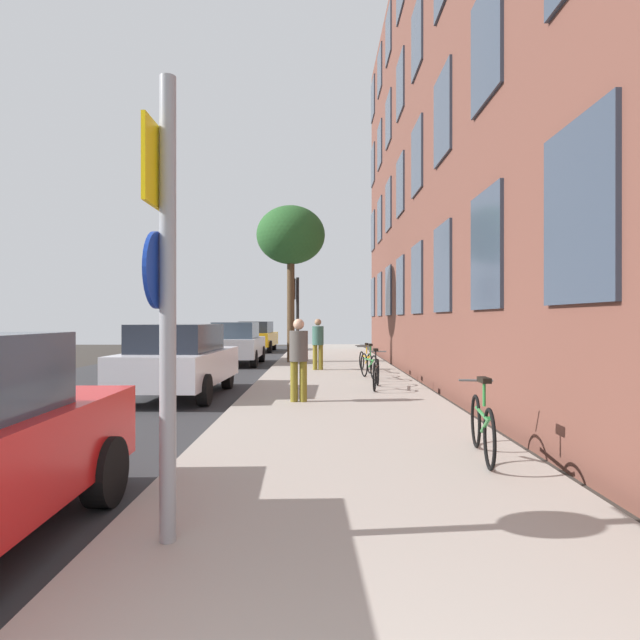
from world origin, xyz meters
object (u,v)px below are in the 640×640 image
(bicycle_1, at_px, (374,373))
(car_3, at_px, (254,336))
(car_1, at_px, (177,359))
(bicycle_3, at_px, (363,360))
(pedestrian_0, at_px, (296,354))
(bicycle_0, at_px, (480,426))
(pedestrian_1, at_px, (316,341))
(car_2, at_px, (234,343))
(tree_near, at_px, (289,237))
(sign_post, at_px, (162,281))
(traffic_light, at_px, (293,304))
(bicycle_2, at_px, (367,365))

(bicycle_1, distance_m, car_3, 16.83)
(bicycle_1, distance_m, car_1, 4.50)
(bicycle_3, relative_size, pedestrian_0, 1.02)
(bicycle_0, height_order, car_1, car_1)
(car_3, bearing_deg, pedestrian_0, -80.61)
(pedestrian_1, relative_size, car_2, 0.41)
(tree_near, relative_size, car_3, 1.43)
(sign_post, xyz_separation_m, tree_near, (0.02, 16.28, 2.88))
(traffic_light, distance_m, bicycle_3, 5.11)
(bicycle_1, relative_size, bicycle_3, 1.02)
(pedestrian_0, bearing_deg, sign_post, -96.21)
(tree_near, bearing_deg, pedestrian_0, -85.93)
(bicycle_3, xyz_separation_m, car_2, (-4.58, 3.79, 0.37))
(sign_post, relative_size, bicycle_1, 2.00)
(traffic_light, relative_size, car_1, 0.77)
(car_1, bearing_deg, tree_near, 76.27)
(pedestrian_1, bearing_deg, car_3, 106.18)
(bicycle_2, relative_size, pedestrian_1, 0.98)
(bicycle_3, bearing_deg, bicycle_1, -91.42)
(bicycle_3, bearing_deg, pedestrian_0, -107.04)
(sign_post, bearing_deg, bicycle_3, 78.52)
(traffic_light, xyz_separation_m, pedestrian_0, (0.56, -10.07, -1.30))
(bicycle_2, distance_m, pedestrian_0, 4.45)
(tree_near, bearing_deg, bicycle_1, -72.75)
(car_2, bearing_deg, traffic_light, 8.15)
(pedestrian_1, bearing_deg, tree_near, 108.25)
(pedestrian_1, bearing_deg, traffic_light, 104.57)
(car_2, bearing_deg, pedestrian_0, -74.23)
(sign_post, xyz_separation_m, pedestrian_0, (0.71, 6.54, -0.96))
(bicycle_0, height_order, car_3, car_3)
(tree_near, bearing_deg, car_2, 179.61)
(bicycle_1, relative_size, car_3, 0.41)
(bicycle_3, relative_size, pedestrian_1, 1.02)
(bicycle_3, height_order, car_2, car_2)
(tree_near, relative_size, bicycle_2, 3.69)
(car_3, bearing_deg, sign_post, -84.72)
(bicycle_1, distance_m, bicycle_3, 4.03)
(pedestrian_1, bearing_deg, bicycle_0, -79.70)
(bicycle_1, xyz_separation_m, bicycle_2, (0.03, 2.11, 0.01))
(pedestrian_0, xyz_separation_m, pedestrian_1, (0.35, 6.57, 0.00))
(sign_post, relative_size, traffic_light, 1.04)
(car_1, bearing_deg, bicycle_0, -48.23)
(bicycle_2, bearing_deg, pedestrian_1, 119.10)
(bicycle_0, height_order, pedestrian_1, pedestrian_1)
(traffic_light, bearing_deg, pedestrian_0, -86.83)
(bicycle_2, relative_size, car_1, 0.38)
(car_2, bearing_deg, car_3, 91.61)
(bicycle_2, bearing_deg, traffic_light, 111.02)
(tree_near, bearing_deg, bicycle_0, -77.85)
(traffic_light, bearing_deg, car_1, -104.08)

